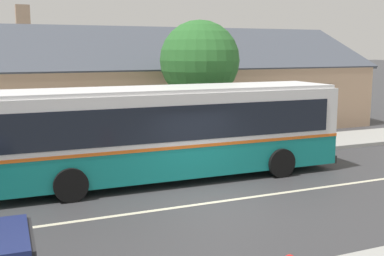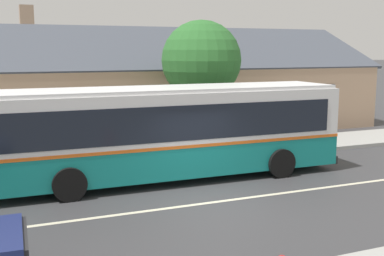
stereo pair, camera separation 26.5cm
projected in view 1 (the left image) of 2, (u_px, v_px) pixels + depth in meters
ground_plane at (217, 202)px, 13.81m from camera, size 300.00×300.00×0.00m
sidewalk_far at (150, 157)px, 19.24m from camera, size 60.00×3.00×0.15m
lane_divider_stripe at (217, 202)px, 13.81m from camera, size 60.00×0.16×0.01m
community_building at (147, 94)px, 27.43m from camera, size 23.89×10.59×6.64m
transit_bus at (166, 130)px, 15.99m from camera, size 12.21×2.87×3.10m
street_tree_primary at (200, 61)px, 20.67m from camera, size 3.43×3.43×5.59m
bus_stop_sign at (275, 115)px, 20.10m from camera, size 0.36×0.07×2.40m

